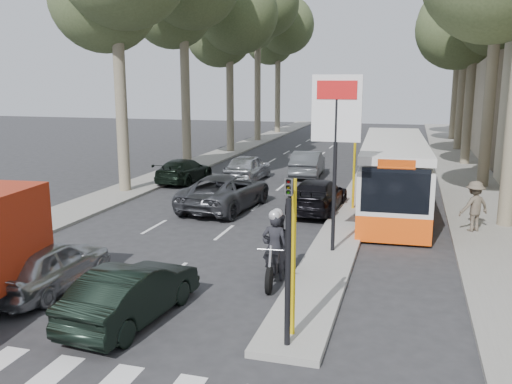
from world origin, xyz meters
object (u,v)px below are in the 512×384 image
dark_hatchback (132,293)px  city_bus (393,172)px  silver_hatchback (49,265)px  motorcycle (276,247)px

dark_hatchback → city_bus: bearing=-106.6°
silver_hatchback → city_bus: bearing=-124.4°
dark_hatchback → motorcycle: size_ratio=1.67×
dark_hatchback → city_bus: city_bus is taller
dark_hatchback → city_bus: size_ratio=0.35×
dark_hatchback → motorcycle: (2.52, 3.46, 0.27)m
silver_hatchback → motorcycle: (5.52, 2.41, 0.25)m
silver_hatchback → dark_hatchback: bearing=160.7°
dark_hatchback → city_bus: 14.18m
silver_hatchback → motorcycle: size_ratio=1.66×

